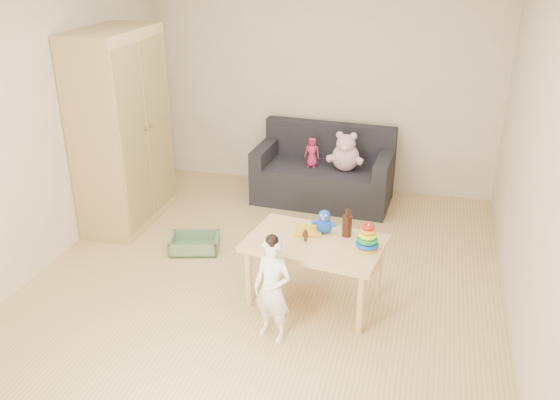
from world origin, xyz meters
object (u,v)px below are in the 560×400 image
(sofa, at_px, (323,183))
(toddler, at_px, (272,290))
(play_table, at_px, (314,271))
(wardrobe, at_px, (122,130))

(sofa, bearing_deg, toddler, -84.49)
(play_table, xyz_separation_m, toddler, (-0.20, -0.54, 0.13))
(wardrobe, distance_m, play_table, 2.51)
(wardrobe, height_order, toddler, wardrobe)
(sofa, distance_m, play_table, 2.02)
(sofa, relative_size, toddler, 1.84)
(wardrobe, xyz_separation_m, play_table, (2.18, -1.01, -0.70))
(wardrobe, relative_size, play_table, 1.86)
(wardrobe, bearing_deg, play_table, -24.82)
(wardrobe, xyz_separation_m, sofa, (1.86, 0.99, -0.77))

